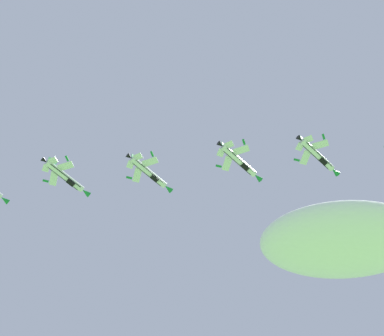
# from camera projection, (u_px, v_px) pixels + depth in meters

# --- Properties ---
(cloud_high_distant) EXTENTS (71.18, 36.04, 23.37)m
(cloud_high_distant) POSITION_uv_depth(u_px,v_px,m) (344.00, 240.00, 257.09)
(cloud_high_distant) COLOR white
(fighter_jet_left_wing) EXTENTS (12.55, 12.71, 4.36)m
(fighter_jet_left_wing) POSITION_uv_depth(u_px,v_px,m) (318.00, 156.00, 162.29)
(fighter_jet_left_wing) COLOR silver
(fighter_jet_right_wing) EXTENTS (12.55, 12.72, 4.35)m
(fighter_jet_right_wing) POSITION_uv_depth(u_px,v_px,m) (239.00, 161.00, 161.94)
(fighter_jet_right_wing) COLOR silver
(fighter_jet_left_outer) EXTENTS (12.54, 12.72, 4.37)m
(fighter_jet_left_outer) POSITION_uv_depth(u_px,v_px,m) (149.00, 173.00, 165.74)
(fighter_jet_left_outer) COLOR silver
(fighter_jet_right_outer) EXTENTS (12.55, 12.71, 4.36)m
(fighter_jet_right_outer) POSITION_uv_depth(u_px,v_px,m) (66.00, 177.00, 163.30)
(fighter_jet_right_outer) COLOR silver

